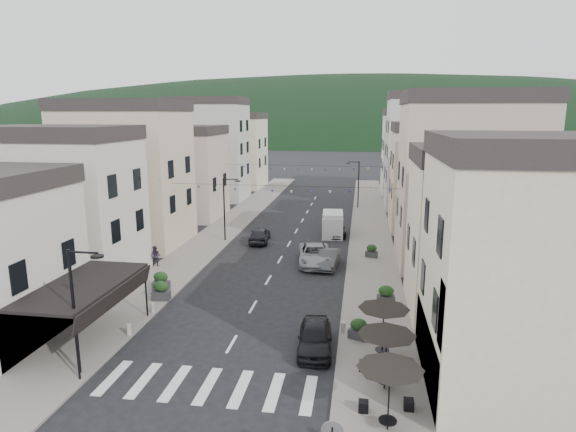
# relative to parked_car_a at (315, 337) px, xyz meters

# --- Properties ---
(ground) EXTENTS (700.00, 700.00, 0.00)m
(ground) POSITION_rel_parked_car_a_xyz_m (-4.36, -6.00, -0.72)
(ground) COLOR black
(ground) RESTS_ON ground
(sidewalk_left) EXTENTS (4.00, 76.00, 0.12)m
(sidewalk_left) POSITION_rel_parked_car_a_xyz_m (-11.86, 26.00, -0.66)
(sidewalk_left) COLOR slate
(sidewalk_left) RESTS_ON ground
(sidewalk_right) EXTENTS (4.00, 76.00, 0.12)m
(sidewalk_right) POSITION_rel_parked_car_a_xyz_m (3.14, 26.00, -0.66)
(sidewalk_right) COLOR slate
(sidewalk_right) RESTS_ON ground
(hill_backdrop) EXTENTS (640.00, 360.00, 70.00)m
(hill_backdrop) POSITION_rel_parked_car_a_xyz_m (-4.36, 294.00, -0.72)
(hill_backdrop) COLOR black
(hill_backdrop) RESTS_ON ground
(bistro_building) EXTENTS (10.00, 8.00, 10.00)m
(bistro_building) POSITION_rel_parked_car_a_xyz_m (10.14, -2.00, 4.28)
(bistro_building) COLOR beige
(bistro_building) RESTS_ON ground
(boutique_awning) EXTENTS (3.77, 7.50, 3.28)m
(boutique_awning) POSITION_rel_parked_car_a_xyz_m (-11.61, -1.00, 2.39)
(boutique_awning) COLOR black
(boutique_awning) RESTS_ON ground
(buildings_row_left) EXTENTS (10.20, 54.16, 14.00)m
(buildings_row_left) POSITION_rel_parked_car_a_xyz_m (-18.86, 31.75, 5.40)
(buildings_row_left) COLOR beige
(buildings_row_left) RESTS_ON ground
(buildings_row_right) EXTENTS (10.20, 54.16, 14.50)m
(buildings_row_right) POSITION_rel_parked_car_a_xyz_m (10.14, 30.59, 5.60)
(buildings_row_right) COLOR beige
(buildings_row_right) RESTS_ON ground
(cafe_terrace) EXTENTS (2.50, 8.10, 2.53)m
(cafe_terrace) POSITION_rel_parked_car_a_xyz_m (3.34, -3.20, 1.64)
(cafe_terrace) COLOR black
(cafe_terrace) RESTS_ON ground
(streetlamp_left_near) EXTENTS (1.70, 0.56, 6.00)m
(streetlamp_left_near) POSITION_rel_parked_car_a_xyz_m (-10.18, -4.00, 2.98)
(streetlamp_left_near) COLOR black
(streetlamp_left_near) RESTS_ON ground
(streetlamp_left_far) EXTENTS (1.70, 0.56, 6.00)m
(streetlamp_left_far) POSITION_rel_parked_car_a_xyz_m (-10.18, 20.00, 2.98)
(streetlamp_left_far) COLOR black
(streetlamp_left_far) RESTS_ON ground
(streetlamp_right_far) EXTENTS (1.70, 0.56, 6.00)m
(streetlamp_right_far) POSITION_rel_parked_car_a_xyz_m (1.46, 38.00, 2.98)
(streetlamp_right_far) COLOR black
(streetlamp_right_far) RESTS_ON ground
(bollards) EXTENTS (11.66, 10.26, 0.60)m
(bollards) POSITION_rel_parked_car_a_xyz_m (-4.36, -0.50, -0.30)
(bollards) COLOR gray
(bollards) RESTS_ON ground
(bunting_near) EXTENTS (19.00, 0.28, 0.62)m
(bunting_near) POSITION_rel_parked_car_a_xyz_m (-4.36, 16.00, 4.93)
(bunting_near) COLOR black
(bunting_near) RESTS_ON ground
(bunting_far) EXTENTS (19.00, 0.28, 0.62)m
(bunting_far) POSITION_rel_parked_car_a_xyz_m (-4.36, 32.00, 4.93)
(bunting_far) COLOR black
(bunting_far) RESTS_ON ground
(parked_car_a) EXTENTS (1.98, 4.33, 1.44)m
(parked_car_a) POSITION_rel_parked_car_a_xyz_m (0.00, 0.00, 0.00)
(parked_car_a) COLOR black
(parked_car_a) RESTS_ON ground
(parked_car_b) EXTENTS (1.74, 4.21, 1.35)m
(parked_car_b) POSITION_rel_parked_car_a_xyz_m (-0.30, 13.61, -0.04)
(parked_car_b) COLOR #37373A
(parked_car_b) RESTS_ON ground
(parked_car_c) EXTENTS (3.29, 5.86, 1.54)m
(parked_car_c) POSITION_rel_parked_car_a_xyz_m (-1.42, 14.29, 0.05)
(parked_car_c) COLOR gray
(parked_car_c) RESTS_ON ground
(parked_car_d) EXTENTS (2.40, 4.72, 1.31)m
(parked_car_d) POSITION_rel_parked_car_a_xyz_m (-0.30, 23.87, -0.06)
(parked_car_d) COLOR black
(parked_car_d) RESTS_ON ground
(parked_car_e) EXTENTS (2.02, 4.37, 1.45)m
(parked_car_e) POSITION_rel_parked_car_a_xyz_m (-7.16, 20.17, 0.01)
(parked_car_e) COLOR black
(parked_car_e) RESTS_ON ground
(delivery_van) EXTENTS (2.24, 5.10, 2.40)m
(delivery_van) POSITION_rel_parked_car_a_xyz_m (-0.60, 24.09, 0.46)
(delivery_van) COLOR #BDBDBF
(delivery_van) RESTS_ON ground
(pedestrian_a) EXTENTS (0.72, 0.64, 1.65)m
(pedestrian_a) POSITION_rel_parked_car_a_xyz_m (-13.14, 4.79, 0.22)
(pedestrian_a) COLOR black
(pedestrian_a) RESTS_ON sidewalk_left
(pedestrian_b) EXTENTS (0.80, 0.62, 1.63)m
(pedestrian_b) POSITION_rel_parked_car_a_xyz_m (-13.56, 11.44, 0.22)
(pedestrian_b) COLOR #24212C
(pedestrian_b) RESTS_ON sidewalk_left
(planter_la) EXTENTS (1.18, 0.74, 1.25)m
(planter_la) POSITION_rel_parked_car_a_xyz_m (-10.36, 4.98, 0.01)
(planter_la) COLOR #2F2F31
(planter_la) RESTS_ON sidewalk_left
(planter_lb) EXTENTS (1.20, 0.76, 1.27)m
(planter_lb) POSITION_rel_parked_car_a_xyz_m (-11.10, 6.68, 0.01)
(planter_lb) COLOR #313134
(planter_lb) RESTS_ON sidewalk_left
(planter_ra) EXTENTS (1.14, 0.92, 1.13)m
(planter_ra) POSITION_rel_parked_car_a_xyz_m (2.17, 1.38, -0.05)
(planter_ra) COLOR #303033
(planter_ra) RESTS_ON sidewalk_right
(planter_rb) EXTENTS (1.11, 0.65, 1.22)m
(planter_rb) POSITION_rel_parked_car_a_xyz_m (3.82, 6.40, -0.01)
(planter_rb) COLOR #2E2E31
(planter_rb) RESTS_ON sidewalk_right
(planter_rc) EXTENTS (1.06, 0.74, 1.08)m
(planter_rc) POSITION_rel_parked_car_a_xyz_m (3.10, 16.51, -0.07)
(planter_rc) COLOR #303032
(planter_rc) RESTS_ON sidewalk_right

